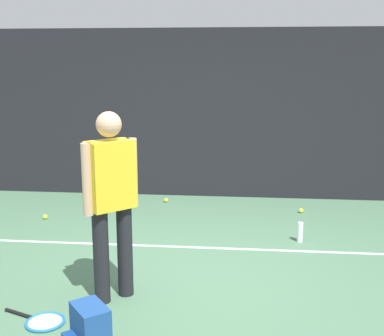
{
  "coord_description": "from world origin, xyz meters",
  "views": [
    {
      "loc": [
        0.52,
        -4.8,
        2.11
      ],
      "look_at": [
        0.0,
        0.4,
        1.0
      ],
      "focal_mm": 46.9,
      "sensor_mm": 36.0,
      "label": 1
    }
  ],
  "objects_px": {
    "tennis_player": "(111,195)",
    "tennis_racket": "(42,321)",
    "backpack": "(89,336)",
    "tennis_ball_near_player": "(301,211)",
    "tennis_ball_mid_court": "(45,217)",
    "water_bottle": "(300,232)",
    "tennis_ball_by_fence": "(166,200)"
  },
  "relations": [
    {
      "from": "tennis_player",
      "to": "tennis_ball_near_player",
      "type": "height_order",
      "value": "tennis_player"
    },
    {
      "from": "tennis_player",
      "to": "tennis_ball_by_fence",
      "type": "height_order",
      "value": "tennis_player"
    },
    {
      "from": "tennis_ball_by_fence",
      "to": "backpack",
      "type": "bearing_deg",
      "value": -88.82
    },
    {
      "from": "backpack",
      "to": "water_bottle",
      "type": "bearing_deg",
      "value": 107.6
    },
    {
      "from": "tennis_player",
      "to": "tennis_racket",
      "type": "xyz_separation_m",
      "value": [
        -0.48,
        -0.5,
        -0.95
      ]
    },
    {
      "from": "backpack",
      "to": "tennis_ball_mid_court",
      "type": "relative_size",
      "value": 6.67
    },
    {
      "from": "tennis_player",
      "to": "tennis_racket",
      "type": "distance_m",
      "value": 1.18
    },
    {
      "from": "tennis_ball_near_player",
      "to": "water_bottle",
      "type": "distance_m",
      "value": 1.2
    },
    {
      "from": "backpack",
      "to": "tennis_ball_by_fence",
      "type": "distance_m",
      "value": 4.21
    },
    {
      "from": "tennis_player",
      "to": "tennis_ball_by_fence",
      "type": "bearing_deg",
      "value": -133.14
    },
    {
      "from": "tennis_ball_mid_court",
      "to": "water_bottle",
      "type": "bearing_deg",
      "value": -9.17
    },
    {
      "from": "water_bottle",
      "to": "tennis_racket",
      "type": "bearing_deg",
      "value": -137.37
    },
    {
      "from": "tennis_racket",
      "to": "tennis_ball_by_fence",
      "type": "relative_size",
      "value": 9.61
    },
    {
      "from": "tennis_player",
      "to": "water_bottle",
      "type": "bearing_deg",
      "value": 178.49
    },
    {
      "from": "tennis_player",
      "to": "backpack",
      "type": "relative_size",
      "value": 3.86
    },
    {
      "from": "tennis_racket",
      "to": "tennis_ball_mid_court",
      "type": "relative_size",
      "value": 9.61
    },
    {
      "from": "tennis_ball_near_player",
      "to": "water_bottle",
      "type": "relative_size",
      "value": 0.27
    },
    {
      "from": "tennis_racket",
      "to": "tennis_ball_mid_court",
      "type": "xyz_separation_m",
      "value": [
        -1.04,
        2.68,
        0.02
      ]
    },
    {
      "from": "backpack",
      "to": "tennis_ball_near_player",
      "type": "relative_size",
      "value": 6.67
    },
    {
      "from": "tennis_racket",
      "to": "tennis_ball_near_player",
      "type": "height_order",
      "value": "tennis_ball_near_player"
    },
    {
      "from": "tennis_ball_near_player",
      "to": "tennis_ball_by_fence",
      "type": "distance_m",
      "value": 2.03
    },
    {
      "from": "tennis_ball_near_player",
      "to": "tennis_ball_by_fence",
      "type": "relative_size",
      "value": 1.0
    },
    {
      "from": "backpack",
      "to": "water_bottle",
      "type": "distance_m",
      "value": 3.19
    },
    {
      "from": "backpack",
      "to": "water_bottle",
      "type": "xyz_separation_m",
      "value": [
        1.76,
        2.66,
        -0.09
      ]
    },
    {
      "from": "tennis_racket",
      "to": "backpack",
      "type": "relative_size",
      "value": 1.44
    },
    {
      "from": "tennis_ball_near_player",
      "to": "tennis_ball_mid_court",
      "type": "bearing_deg",
      "value": -169.62
    },
    {
      "from": "water_bottle",
      "to": "backpack",
      "type": "bearing_deg",
      "value": -123.54
    },
    {
      "from": "tennis_racket",
      "to": "tennis_ball_near_player",
      "type": "xyz_separation_m",
      "value": [
        2.47,
        3.33,
        0.02
      ]
    },
    {
      "from": "tennis_ball_mid_court",
      "to": "water_bottle",
      "type": "relative_size",
      "value": 0.27
    },
    {
      "from": "tennis_ball_mid_court",
      "to": "water_bottle",
      "type": "xyz_separation_m",
      "value": [
        3.37,
        -0.54,
        0.09
      ]
    },
    {
      "from": "tennis_racket",
      "to": "water_bottle",
      "type": "height_order",
      "value": "water_bottle"
    },
    {
      "from": "tennis_player",
      "to": "water_bottle",
      "type": "height_order",
      "value": "tennis_player"
    }
  ]
}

